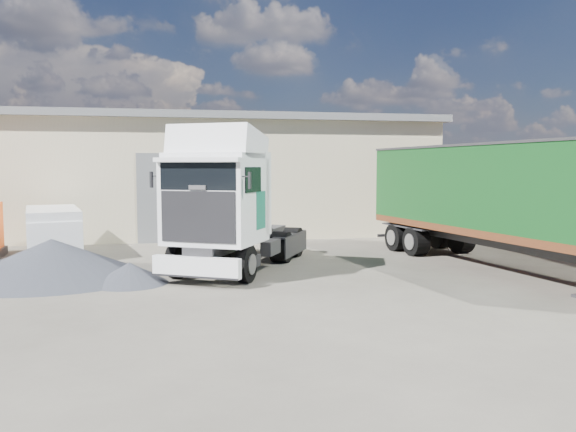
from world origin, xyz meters
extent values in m
plane|color=black|center=(0.00, 0.00, 0.00)|extent=(120.00, 120.00, 0.00)
cube|color=#BDB491|center=(-6.00, 16.00, 2.50)|extent=(30.00, 12.00, 5.00)
cube|color=#575A5C|center=(-6.00, 16.00, 5.15)|extent=(30.60, 12.60, 0.30)
cube|color=#575A5C|center=(-2.00, 9.98, 1.80)|extent=(4.00, 0.08, 3.60)
cube|color=#575A5C|center=(-6.00, 16.00, 5.35)|extent=(30.60, 0.40, 0.15)
cube|color=brown|center=(11.50, 6.00, 1.25)|extent=(0.35, 26.00, 2.50)
cylinder|color=black|center=(-1.52, 2.07, 0.50)|extent=(2.50, 1.96, 0.99)
cylinder|color=black|center=(0.03, 4.97, 0.50)|extent=(2.54, 1.99, 0.99)
cylinder|color=black|center=(0.65, 6.12, 0.50)|extent=(2.54, 1.99, 0.99)
cube|color=#2D2D30|center=(-0.46, 4.06, 0.84)|extent=(3.66, 5.85, 0.28)
cube|color=white|center=(-1.94, 1.29, 0.52)|extent=(2.22, 1.33, 0.52)
cube|color=white|center=(-1.36, 2.36, 2.13)|extent=(3.08, 3.01, 2.30)
cube|color=black|center=(-1.87, 1.41, 1.78)|extent=(1.84, 1.02, 1.31)
cube|color=black|center=(-1.86, 1.43, 2.81)|extent=(1.88, 1.04, 0.70)
cube|color=white|center=(-1.28, 2.53, 3.61)|extent=(2.91, 2.70, 1.15)
cube|color=#0D5E4A|center=(-2.22, 3.25, 1.87)|extent=(0.34, 0.63, 1.03)
cube|color=#0D5E4A|center=(-0.15, 2.14, 1.87)|extent=(0.34, 0.63, 1.03)
cylinder|color=#2D2D30|center=(0.12, 5.13, 1.04)|extent=(1.40, 1.40, 0.11)
cylinder|color=black|center=(6.47, 5.74, 0.49)|extent=(2.50, 1.36, 0.99)
cube|color=#2D2D30|center=(7.09, 2.01, 0.84)|extent=(2.56, 11.15, 0.33)
cube|color=#572B13|center=(7.09, 2.01, 1.15)|extent=(4.12, 11.41, 0.22)
cube|color=black|center=(7.09, 2.01, 2.47)|extent=(4.12, 11.41, 2.42)
cube|color=#2D2D30|center=(7.09, 2.01, 3.70)|extent=(4.19, 11.47, 0.07)
cylinder|color=black|center=(-6.29, 6.02, 0.28)|extent=(1.74, 0.94, 0.57)
cylinder|color=black|center=(-6.94, 8.70, 0.28)|extent=(1.74, 0.94, 0.57)
cube|color=white|center=(-6.62, 7.36, 0.91)|extent=(2.53, 4.24, 1.47)
cube|color=white|center=(-6.23, 5.77, 0.86)|extent=(1.73, 1.13, 0.95)
cube|color=black|center=(-6.27, 5.94, 1.34)|extent=(1.48, 0.42, 0.52)
cone|color=black|center=(-5.74, 2.98, 0.56)|extent=(5.82, 5.82, 1.12)
cone|color=black|center=(-3.64, 2.05, 0.28)|extent=(2.18, 2.18, 0.56)
camera|label=1|loc=(-2.31, -12.97, 3.05)|focal=35.00mm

